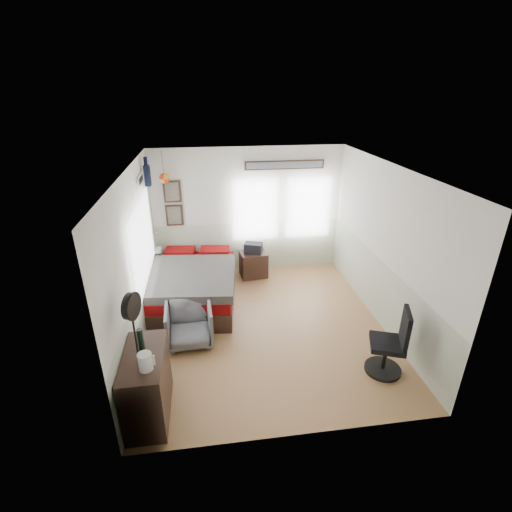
# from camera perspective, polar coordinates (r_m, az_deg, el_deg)

# --- Properties ---
(ground_plane) EXTENTS (4.00, 4.50, 0.01)m
(ground_plane) POSITION_cam_1_polar(r_m,az_deg,el_deg) (6.55, 1.38, -10.65)
(ground_plane) COLOR #B27B4D
(room_shell) EXTENTS (4.02, 4.52, 2.71)m
(room_shell) POSITION_cam_1_polar(r_m,az_deg,el_deg) (5.93, 0.50, 3.23)
(room_shell) COLOR silver
(room_shell) RESTS_ON ground_plane
(wall_decor) EXTENTS (3.55, 1.32, 1.44)m
(wall_decor) POSITION_cam_1_polar(r_m,az_deg,el_deg) (7.42, -9.59, 11.24)
(wall_decor) COLOR #39261D
(wall_decor) RESTS_ON room_shell
(bed) EXTENTS (1.77, 2.35, 0.70)m
(bed) POSITION_cam_1_polar(r_m,az_deg,el_deg) (7.16, -9.66, -4.40)
(bed) COLOR #362218
(bed) RESTS_ON ground_plane
(dresser) EXTENTS (0.48, 1.00, 0.90)m
(dresser) POSITION_cam_1_polar(r_m,az_deg,el_deg) (4.98, -16.42, -18.49)
(dresser) COLOR #362218
(dresser) RESTS_ON ground_plane
(armchair) EXTENTS (0.75, 0.77, 0.67)m
(armchair) POSITION_cam_1_polar(r_m,az_deg,el_deg) (6.08, -10.23, -10.22)
(armchair) COLOR slate
(armchair) RESTS_ON ground_plane
(nightstand) EXTENTS (0.60, 0.50, 0.55)m
(nightstand) POSITION_cam_1_polar(r_m,az_deg,el_deg) (8.01, -0.39, -1.27)
(nightstand) COLOR #362218
(nightstand) RESTS_ON ground_plane
(task_chair) EXTENTS (0.59, 0.59, 1.04)m
(task_chair) POSITION_cam_1_polar(r_m,az_deg,el_deg) (5.71, 20.03, -13.09)
(task_chair) COLOR black
(task_chair) RESTS_ON ground_plane
(kettle) EXTENTS (0.18, 0.16, 0.21)m
(kettle) POSITION_cam_1_polar(r_m,az_deg,el_deg) (4.43, -16.66, -15.31)
(kettle) COLOR silver
(kettle) RESTS_ON dresser
(bottle) EXTENTS (0.07, 0.07, 0.29)m
(bottle) POSITION_cam_1_polar(r_m,az_deg,el_deg) (4.70, -17.31, -12.17)
(bottle) COLOR black
(bottle) RESTS_ON dresser
(stand_fan) EXTENTS (0.18, 0.32, 0.81)m
(stand_fan) POSITION_cam_1_polar(r_m,az_deg,el_deg) (4.40, -18.61, -7.47)
(stand_fan) COLOR black
(stand_fan) RESTS_ON dresser
(black_bag) EXTENTS (0.42, 0.34, 0.22)m
(black_bag) POSITION_cam_1_polar(r_m,az_deg,el_deg) (7.85, -0.40, 1.24)
(black_bag) COLOR black
(black_bag) RESTS_ON nightstand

